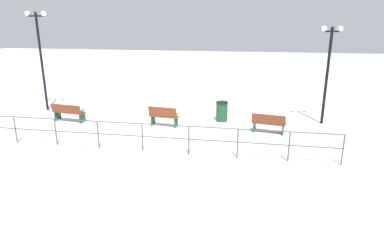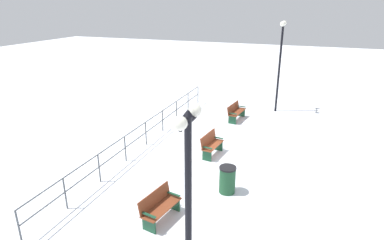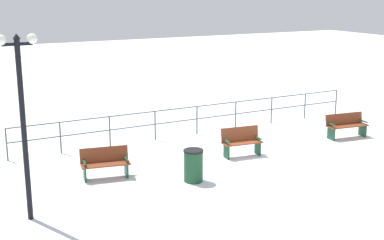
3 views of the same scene
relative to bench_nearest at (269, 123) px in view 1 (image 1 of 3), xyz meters
name	(u,v)px [view 1 (image 1 of 3)]	position (x,y,z in m)	size (l,w,h in m)	color
ground_plane	(165,126)	(0.21, 4.70, -0.45)	(80.00, 80.00, 0.00)	white
bench_nearest	(269,123)	(0.00, 0.00, 0.00)	(0.81, 1.51, 0.89)	brown
bench_second	(164,116)	(0.12, 4.71, 0.04)	(0.67, 1.40, 0.96)	brown
bench_third	(68,112)	(0.05, 9.43, 0.02)	(0.73, 1.66, 0.90)	brown
lamppost_near	(329,62)	(1.93, -2.58, 2.45)	(0.24, 0.92, 4.50)	black
lamppost_middle	(40,45)	(1.93, 11.79, 3.04)	(0.27, 1.16, 5.19)	black
waterfront_railing	(142,133)	(-2.99, 4.70, 0.28)	(0.05, 14.08, 1.10)	#4C5156
trash_bin	(222,111)	(1.50, 2.16, 0.03)	(0.58, 0.58, 0.96)	#1E4C2D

